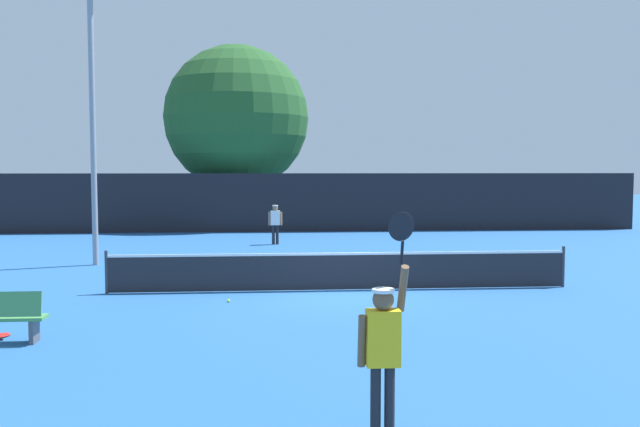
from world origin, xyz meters
name	(u,v)px	position (x,y,z in m)	size (l,w,h in m)	color
ground_plane	(341,290)	(0.00, 0.00, 0.00)	(120.00, 120.00, 0.00)	#235693
tennis_net	(341,270)	(0.00, 0.00, 0.51)	(11.73, 0.08, 1.07)	#232328
perimeter_fence	(305,202)	(0.00, 15.91, 1.43)	(33.52, 0.12, 2.87)	black
player_serving	(384,340)	(-0.56, -9.33, 1.16)	(0.68, 0.40, 2.60)	yellow
player_receiving	(275,221)	(-1.54, 10.46, 0.97)	(0.57, 0.24, 1.60)	white
tennis_ball	(229,301)	(-2.76, -1.31, 0.03)	(0.07, 0.07, 0.07)	#CCE033
spare_racket	(1,335)	(-6.75, -4.16, 0.02)	(0.28, 0.52, 0.04)	black
light_pole	(92,109)	(-7.36, 5.07, 4.97)	(1.18, 0.28, 8.79)	gray
large_tree	(236,118)	(-3.48, 19.51, 5.80)	(7.74, 7.74, 9.68)	brown
parked_car_near	(245,206)	(-3.22, 24.35, 0.78)	(2.26, 4.35, 1.69)	white
parked_car_mid	(329,206)	(1.98, 24.38, 0.78)	(2.32, 4.37, 1.69)	navy
parked_car_far	(406,209)	(6.16, 21.22, 0.78)	(2.48, 4.43, 1.69)	navy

